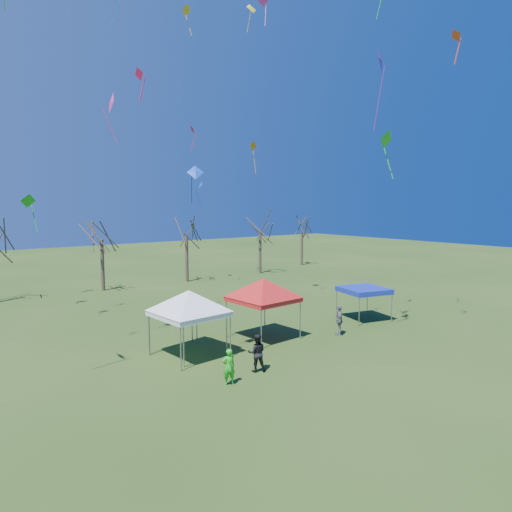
{
  "coord_description": "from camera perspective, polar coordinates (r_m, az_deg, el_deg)",
  "views": [
    {
      "loc": [
        -16.08,
        -16.35,
        7.81
      ],
      "look_at": [
        -1.29,
        3.0,
        5.02
      ],
      "focal_mm": 32.0,
      "sensor_mm": 36.0,
      "label": 1
    }
  ],
  "objects": [
    {
      "name": "tent_white_mid",
      "position": [
        23.46,
        -8.4,
        -4.83
      ],
      "size": [
        4.5,
        4.5,
        3.98
      ],
      "rotation": [
        0.0,
        0.0,
        0.09
      ],
      "color": "gray",
      "rests_on": "ground"
    },
    {
      "name": "tree_4",
      "position": [
        51.18,
        0.52,
        4.58
      ],
      "size": [
        3.58,
        3.58,
        7.89
      ],
      "color": "#3D2D21",
      "rests_on": "ground"
    },
    {
      "name": "tree_5",
      "position": [
        58.2,
        5.79,
        4.46
      ],
      "size": [
        3.39,
        3.39,
        7.46
      ],
      "color": "#3D2D21",
      "rests_on": "ground"
    },
    {
      "name": "kite_13",
      "position": [
        36.37,
        -26.6,
        6.16
      ],
      "size": [
        1.2,
        0.88,
        2.8
      ],
      "rotation": [
        0.0,
        0.0,
        3.36
      ],
      "color": "#189E1E",
      "rests_on": "ground"
    },
    {
      "name": "kite_1",
      "position": [
        21.67,
        -7.61,
        10.27
      ],
      "size": [
        0.94,
        0.8,
        1.79
      ],
      "rotation": [
        0.0,
        0.0,
        5.85
      ],
      "color": "blue",
      "rests_on": "ground"
    },
    {
      "name": "kite_19",
      "position": [
        42.25,
        -7.92,
        15.35
      ],
      "size": [
        0.77,
        1.0,
        2.39
      ],
      "rotation": [
        0.0,
        0.0,
        1.26
      ],
      "color": "red",
      "rests_on": "ground"
    },
    {
      "name": "kite_9",
      "position": [
        29.11,
        23.77,
        23.86
      ],
      "size": [
        0.74,
        0.88,
        1.9
      ],
      "rotation": [
        0.0,
        0.0,
        1.16
      ],
      "color": "red",
      "rests_on": "ground"
    },
    {
      "name": "tent_blue",
      "position": [
        31.65,
        13.34,
        -4.19
      ],
      "size": [
        3.38,
        3.38,
        2.19
      ],
      "rotation": [
        0.0,
        0.0,
        -0.24
      ],
      "color": "gray",
      "rests_on": "ground"
    },
    {
      "name": "kite_22",
      "position": [
        45.86,
        -7.01,
        8.66
      ],
      "size": [
        0.87,
        0.91,
        2.78
      ],
      "rotation": [
        0.0,
        0.0,
        4.58
      ],
      "color": "#123EC2",
      "rests_on": "ground"
    },
    {
      "name": "person_dark",
      "position": [
        21.75,
        0.1,
        -12.0
      ],
      "size": [
        1.1,
        1.04,
        1.79
      ],
      "primitive_type": "imported",
      "rotation": [
        0.0,
        0.0,
        2.59
      ],
      "color": "black",
      "rests_on": "ground"
    },
    {
      "name": "kite_18",
      "position": [
        35.65,
        0.93,
        29.26
      ],
      "size": [
        0.84,
        0.89,
        2.14
      ],
      "rotation": [
        0.0,
        0.0,
        2.28
      ],
      "color": "#D83093",
      "rests_on": "ground"
    },
    {
      "name": "kite_6",
      "position": [
        52.67,
        -0.56,
        28.55
      ],
      "size": [
        1.29,
        0.83,
        2.89
      ],
      "rotation": [
        0.0,
        0.0,
        0.05
      ],
      "color": "yellow",
      "rests_on": "ground"
    },
    {
      "name": "tent_white_west",
      "position": [
        23.91,
        -8.56,
        -4.99
      ],
      "size": [
        4.24,
        4.24,
        3.79
      ],
      "rotation": [
        0.0,
        0.0,
        0.17
      ],
      "color": "gray",
      "rests_on": "ground"
    },
    {
      "name": "kite_11",
      "position": [
        33.63,
        -17.74,
        17.74
      ],
      "size": [
        0.87,
        1.51,
        3.26
      ],
      "rotation": [
        0.0,
        0.0,
        4.57
      ],
      "color": "#D52F86",
      "rests_on": "ground"
    },
    {
      "name": "kite_12",
      "position": [
        47.54,
        -0.37,
        13.55
      ],
      "size": [
        1.1,
        0.52,
        3.34
      ],
      "rotation": [
        0.0,
        0.0,
        3.34
      ],
      "color": "orange",
      "rests_on": "ground"
    },
    {
      "name": "person_grey",
      "position": [
        27.98,
        10.36,
        -7.88
      ],
      "size": [
        1.05,
        1.05,
        1.79
      ],
      "primitive_type": "imported",
      "rotation": [
        0.0,
        0.0,
        3.92
      ],
      "color": "slate",
      "rests_on": "ground"
    },
    {
      "name": "tent_red",
      "position": [
        26.36,
        0.9,
        -3.34
      ],
      "size": [
        4.61,
        4.61,
        4.08
      ],
      "rotation": [
        0.0,
        0.0,
        0.07
      ],
      "color": "gray",
      "rests_on": "ground"
    },
    {
      "name": "kite_3",
      "position": [
        47.95,
        -8.73,
        28.09
      ],
      "size": [
        1.3,
        1.03,
        2.74
      ],
      "rotation": [
        0.0,
        0.0,
        3.5
      ],
      "color": "#F2AA19",
      "rests_on": "ground"
    },
    {
      "name": "kite_24",
      "position": [
        31.21,
        -14.35,
        21.11
      ],
      "size": [
        0.56,
        0.89,
        2.21
      ],
      "rotation": [
        0.0,
        0.0,
        1.79
      ],
      "color": "red",
      "rests_on": "ground"
    },
    {
      "name": "kite_5",
      "position": [
        26.63,
        15.33,
        22.38
      ],
      "size": [
        1.3,
        1.02,
        4.24
      ],
      "rotation": [
        0.0,
        0.0,
        0.56
      ],
      "color": "#58169F",
      "rests_on": "ground"
    },
    {
      "name": "tree_2",
      "position": [
        43.0,
        -18.83,
        4.17
      ],
      "size": [
        3.71,
        3.71,
        8.18
      ],
      "color": "#3D2D21",
      "rests_on": "ground"
    },
    {
      "name": "tree_3",
      "position": [
        46.08,
        -8.72,
        4.31
      ],
      "size": [
        3.59,
        3.59,
        7.91
      ],
      "color": "#3D2D21",
      "rests_on": "ground"
    },
    {
      "name": "kite_27",
      "position": [
        27.57,
        15.9,
        13.81
      ],
      "size": [
        1.15,
        0.73,
        2.76
      ],
      "rotation": [
        0.0,
        0.0,
        3.24
      ],
      "color": "green",
      "rests_on": "ground"
    },
    {
      "name": "person_green",
      "position": [
        20.34,
        -3.43,
        -13.64
      ],
      "size": [
        0.65,
        0.5,
        1.59
      ],
      "primitive_type": "imported",
      "rotation": [
        0.0,
        0.0,
        2.92
      ],
      "color": "green",
      "rests_on": "ground"
    },
    {
      "name": "ground",
      "position": [
        24.23,
        6.91,
        -12.32
      ],
      "size": [
        140.0,
        140.0,
        0.0
      ],
      "primitive_type": "plane",
      "color": "#264215",
      "rests_on": "ground"
    }
  ]
}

